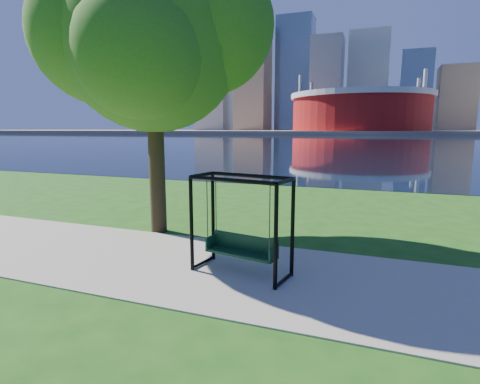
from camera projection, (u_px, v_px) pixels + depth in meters
The scene contains 8 objects.
ground at pixel (251, 265), 8.48m from camera, with size 900.00×900.00×0.00m, color #1E5114.
path at pixel (244, 272), 8.01m from camera, with size 120.00×4.00×0.03m, color #9E937F.
river at pixel (370, 140), 102.76m from camera, with size 900.00×180.00×0.02m, color black.
far_bank at pixel (377, 132), 291.15m from camera, with size 900.00×228.00×2.00m, color #937F60.
stadium at pixel (360, 110), 226.75m from camera, with size 83.00×83.00×32.00m.
skyline at pixel (374, 87), 299.19m from camera, with size 392.00×66.00×96.50m.
swing at pixel (242, 227), 7.84m from camera, with size 2.18×1.23×2.11m.
park_tree at pixel (152, 36), 10.44m from camera, with size 6.53×5.90×8.11m.
Camera 1 is at (2.58, -7.67, 3.05)m, focal length 28.00 mm.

